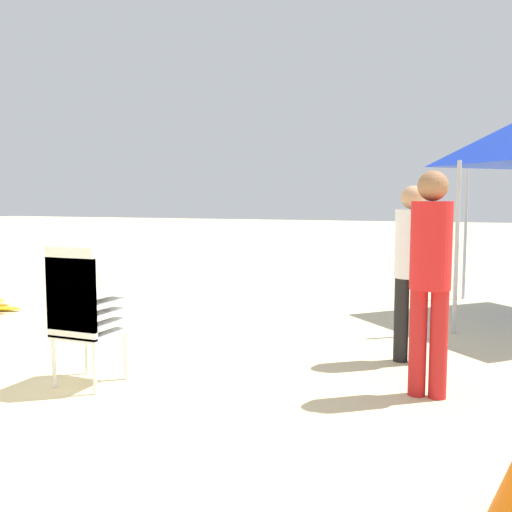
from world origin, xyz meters
name	(u,v)px	position (x,y,z in m)	size (l,w,h in m)	color
stacked_plastic_chairs	(81,305)	(0.55, 0.95, 0.70)	(0.48, 0.48, 1.20)	white
lifeguard_near_left	(430,268)	(3.25, 1.81, 1.04)	(0.32, 0.32, 1.80)	red
lifeguard_near_right	(411,262)	(2.99, 2.76, 0.99)	(0.32, 0.32, 1.71)	black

